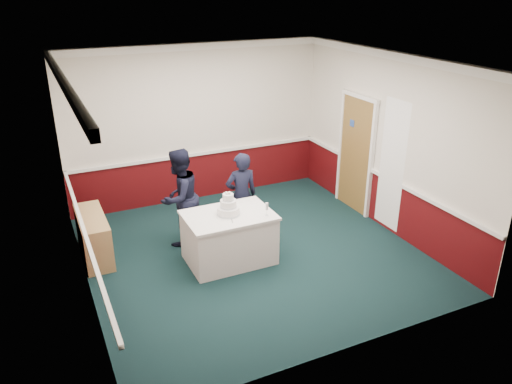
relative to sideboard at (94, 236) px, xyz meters
name	(u,v)px	position (x,y,z in m)	size (l,w,h in m)	color
ground	(253,253)	(2.28, -0.96, -0.35)	(5.00, 5.00, 0.00)	#11272A
room_shell	(241,124)	(2.36, -0.35, 1.62)	(5.00, 5.00, 3.00)	silver
sideboard	(94,236)	(0.00, 0.00, 0.00)	(0.41, 1.20, 0.70)	tan
cake_table	(229,237)	(1.86, -1.00, 0.05)	(1.32, 0.92, 0.79)	white
wedding_cake	(228,208)	(1.86, -1.00, 0.55)	(0.35, 0.35, 0.36)	white
cake_knife	(232,220)	(1.83, -1.20, 0.44)	(0.01, 0.22, 0.01)	silver
champagne_flute	(267,207)	(2.36, -1.28, 0.58)	(0.05, 0.05, 0.21)	silver
person_man	(180,197)	(1.37, -0.12, 0.46)	(0.78, 0.61, 1.61)	black
person_woman	(241,196)	(2.36, -0.34, 0.39)	(0.54, 0.35, 1.48)	black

